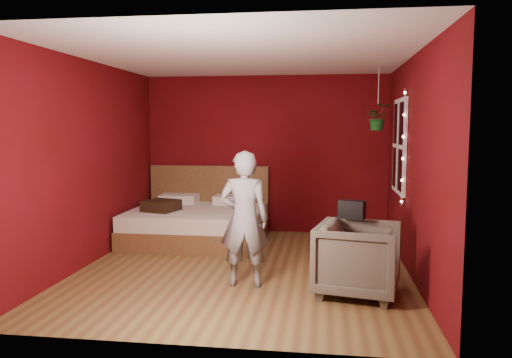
# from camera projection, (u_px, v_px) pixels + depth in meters

# --- Properties ---
(floor) EXTENTS (4.50, 4.50, 0.00)m
(floor) POSITION_uv_depth(u_px,v_px,m) (244.00, 268.00, 6.23)
(floor) COLOR brown
(floor) RESTS_ON ground
(room_walls) EXTENTS (4.04, 4.54, 2.62)m
(room_walls) POSITION_uv_depth(u_px,v_px,m) (244.00, 133.00, 6.05)
(room_walls) COLOR #5E0912
(room_walls) RESTS_ON ground
(window) EXTENTS (0.05, 0.97, 1.27)m
(window) POSITION_uv_depth(u_px,v_px,m) (399.00, 146.00, 6.69)
(window) COLOR white
(window) RESTS_ON room_walls
(fairy_lights) EXTENTS (0.04, 0.04, 1.45)m
(fairy_lights) POSITION_uv_depth(u_px,v_px,m) (403.00, 148.00, 6.18)
(fairy_lights) COLOR silver
(fairy_lights) RESTS_ON room_walls
(bed) EXTENTS (2.01, 1.71, 1.11)m
(bed) POSITION_uv_depth(u_px,v_px,m) (199.00, 222.00, 7.74)
(bed) COLOR brown
(bed) RESTS_ON ground
(person) EXTENTS (0.58, 0.40, 1.50)m
(person) POSITION_uv_depth(u_px,v_px,m) (244.00, 219.00, 5.47)
(person) COLOR gray
(person) RESTS_ON ground
(armchair) EXTENTS (0.99, 0.97, 0.77)m
(armchair) POSITION_uv_depth(u_px,v_px,m) (358.00, 259.00, 5.21)
(armchair) COLOR #696453
(armchair) RESTS_ON ground
(handbag) EXTENTS (0.31, 0.23, 0.20)m
(handbag) POSITION_uv_depth(u_px,v_px,m) (352.00, 209.00, 5.41)
(handbag) COLOR black
(handbag) RESTS_ON armchair
(throw_pillow) EXTENTS (0.56, 0.56, 0.16)m
(throw_pillow) POSITION_uv_depth(u_px,v_px,m) (161.00, 206.00, 7.46)
(throw_pillow) COLOR #321D10
(throw_pillow) RESTS_ON bed
(hanging_plant) EXTENTS (0.38, 0.34, 0.89)m
(hanging_plant) POSITION_uv_depth(u_px,v_px,m) (378.00, 117.00, 6.97)
(hanging_plant) COLOR silver
(hanging_plant) RESTS_ON room_walls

